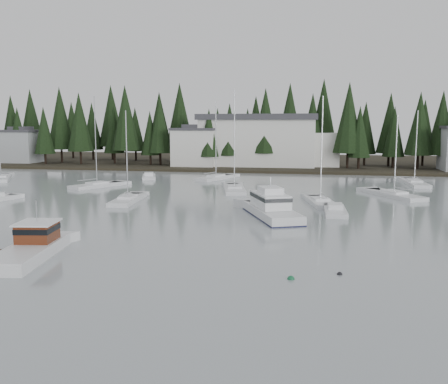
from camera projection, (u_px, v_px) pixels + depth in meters
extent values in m
plane|color=gray|center=(163.00, 304.00, 26.11)|extent=(260.00, 260.00, 0.00)
cube|color=black|center=(286.00, 163.00, 120.52)|extent=(240.00, 54.00, 1.00)
cube|color=silver|center=(195.00, 148.00, 105.76)|extent=(9.00, 7.00, 7.50)
cube|color=#38383D|center=(195.00, 129.00, 105.21)|extent=(9.54, 7.42, 0.50)
cube|color=#38383D|center=(195.00, 126.00, 105.13)|extent=(4.95, 3.85, 0.80)
cube|color=#999EA0|center=(22.00, 147.00, 115.52)|extent=(8.00, 7.00, 7.00)
cube|color=#38383D|center=(21.00, 131.00, 115.01)|extent=(8.48, 7.42, 0.50)
cube|color=#38383D|center=(21.00, 128.00, 114.92)|extent=(4.40, 3.85, 0.80)
cube|color=silver|center=(258.00, 142.00, 106.10)|extent=(24.00, 10.00, 10.00)
cube|color=#38383D|center=(258.00, 117.00, 105.38)|extent=(25.00, 11.00, 1.20)
cube|color=silver|center=(315.00, 149.00, 106.03)|extent=(10.00, 8.00, 7.00)
cube|color=silver|center=(28.00, 257.00, 34.97)|extent=(4.34, 9.24, 1.28)
cube|color=silver|center=(28.00, 248.00, 34.88)|extent=(4.25, 9.06, 0.12)
cube|color=#46210E|center=(38.00, 232.00, 36.54)|extent=(2.82, 3.02, 1.38)
cube|color=white|center=(37.00, 222.00, 36.44)|extent=(3.17, 3.42, 0.12)
cube|color=black|center=(37.00, 229.00, 36.51)|extent=(2.89, 3.07, 0.39)
cylinder|color=#A5A8AD|center=(36.00, 211.00, 36.33)|extent=(0.08, 0.08, 1.58)
cube|color=silver|center=(272.00, 216.00, 50.52)|extent=(7.23, 11.22, 1.57)
cube|color=black|center=(272.00, 217.00, 50.54)|extent=(7.28, 11.29, 0.22)
cube|color=white|center=(270.00, 200.00, 50.84)|extent=(4.68, 6.22, 1.42)
cube|color=black|center=(270.00, 197.00, 50.79)|extent=(4.76, 6.30, 0.39)
cube|color=white|center=(270.00, 190.00, 50.70)|extent=(2.92, 3.36, 0.64)
cylinder|color=#A5A8AD|center=(270.00, 182.00, 50.59)|extent=(0.10, 0.10, 1.08)
cube|color=silver|center=(320.00, 204.00, 58.82)|extent=(4.32, 8.56, 1.05)
cube|color=white|center=(320.00, 199.00, 58.73)|extent=(2.36, 3.12, 0.30)
cylinder|color=#A5A8AD|center=(322.00, 149.00, 57.93)|extent=(0.14, 0.14, 12.03)
cube|color=silver|center=(128.00, 202.00, 60.56)|extent=(3.38, 9.34, 1.05)
cube|color=white|center=(128.00, 197.00, 60.48)|extent=(2.03, 3.26, 0.30)
cylinder|color=#A5A8AD|center=(127.00, 155.00, 59.78)|extent=(0.14, 0.14, 10.44)
cube|color=silver|center=(394.00, 197.00, 64.79)|extent=(7.21, 10.18, 1.05)
cube|color=white|center=(394.00, 192.00, 64.70)|extent=(3.33, 3.93, 0.30)
cylinder|color=#A5A8AD|center=(396.00, 154.00, 64.03)|extent=(0.14, 0.14, 10.07)
cube|color=silver|center=(1.00, 180.00, 84.72)|extent=(7.77, 10.74, 1.05)
cube|color=white|center=(1.00, 176.00, 84.63)|extent=(3.50, 4.14, 0.30)
cube|color=silver|center=(97.00, 187.00, 74.51)|extent=(6.37, 8.89, 1.05)
cube|color=white|center=(97.00, 183.00, 74.42)|extent=(3.04, 3.47, 0.30)
cylinder|color=#A5A8AD|center=(96.00, 140.00, 73.56)|extent=(0.14, 0.14, 12.88)
cube|color=silver|center=(216.00, 179.00, 84.99)|extent=(5.77, 9.59, 1.05)
cube|color=white|center=(216.00, 176.00, 84.90)|extent=(2.81, 3.60, 0.30)
cylinder|color=#A5A8AD|center=(216.00, 139.00, 84.06)|extent=(0.14, 0.14, 12.58)
cube|color=silver|center=(234.00, 191.00, 70.33)|extent=(4.90, 10.42, 1.05)
cube|color=white|center=(234.00, 186.00, 70.24)|extent=(2.64, 3.76, 0.30)
cylinder|color=#A5A8AD|center=(234.00, 139.00, 69.33)|extent=(0.14, 0.14, 13.60)
cube|color=silver|center=(414.00, 184.00, 77.87)|extent=(3.14, 11.04, 1.05)
cube|color=white|center=(414.00, 180.00, 77.78)|extent=(1.99, 3.80, 0.30)
cylinder|color=#A5A8AD|center=(416.00, 146.00, 77.05)|extent=(0.14, 0.14, 10.91)
cube|color=silver|center=(335.00, 213.00, 52.68)|extent=(2.42, 6.81, 0.90)
cube|color=white|center=(335.00, 206.00, 52.59)|extent=(1.57, 2.21, 0.55)
cube|color=silver|center=(149.00, 178.00, 86.32)|extent=(4.08, 6.56, 0.90)
cube|color=white|center=(149.00, 174.00, 86.23)|extent=(2.06, 2.36, 0.55)
sphere|color=#145933|center=(291.00, 279.00, 30.32)|extent=(0.45, 0.45, 0.45)
sphere|color=black|center=(340.00, 275.00, 31.26)|extent=(0.35, 0.35, 0.35)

